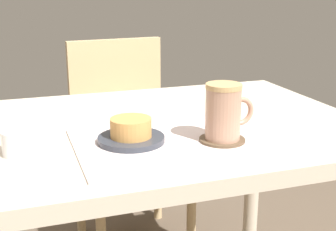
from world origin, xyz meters
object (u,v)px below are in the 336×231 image
(wooden_chair, at_px, (126,134))
(coffee_mug, at_px, (224,112))
(dining_table, at_px, (133,160))
(sugar_bowl, at_px, (20,142))
(pastry, at_px, (131,127))
(pastry_plate, at_px, (131,139))

(wooden_chair, height_order, coffee_mug, coffee_mug)
(dining_table, relative_size, wooden_chair, 1.35)
(wooden_chair, height_order, sugar_bowl, wooden_chair)
(dining_table, bearing_deg, coffee_mug, -49.50)
(coffee_mug, xyz_separation_m, sugar_bowl, (-0.41, 0.07, -0.04))
(coffee_mug, relative_size, sugar_bowl, 1.69)
(pastry, distance_m, coffee_mug, 0.20)
(dining_table, relative_size, coffee_mug, 9.41)
(dining_table, height_order, pastry_plate, pastry_plate)
(coffee_mug, distance_m, sugar_bowl, 0.42)
(pastry, relative_size, sugar_bowl, 1.23)
(pastry_plate, height_order, sugar_bowl, sugar_bowl)
(pastry_plate, relative_size, pastry, 1.63)
(dining_table, distance_m, pastry_plate, 0.16)
(dining_table, distance_m, pastry, 0.18)
(coffee_mug, height_order, sugar_bowl, coffee_mug)
(pastry_plate, xyz_separation_m, pastry, (0.00, 0.00, 0.03))
(pastry_plate, bearing_deg, sugar_bowl, 177.46)
(dining_table, height_order, sugar_bowl, sugar_bowl)
(pastry_plate, relative_size, sugar_bowl, 2.01)
(dining_table, xyz_separation_m, sugar_bowl, (-0.26, -0.11, 0.11))
(pastry_plate, bearing_deg, pastry, 0.00)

